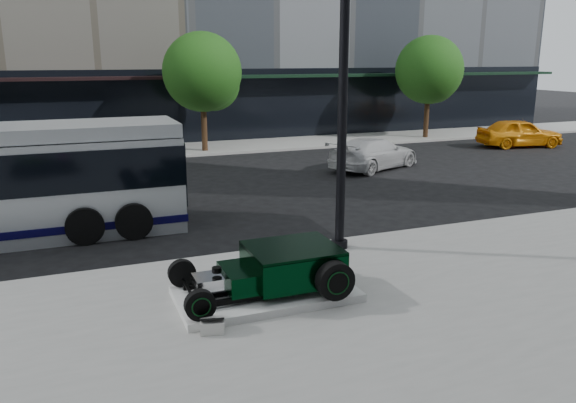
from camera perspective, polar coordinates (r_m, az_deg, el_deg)
name	(u,v)px	position (r m, az deg, el deg)	size (l,w,h in m)	color
ground	(278,225)	(15.85, -0.97, -2.44)	(120.00, 120.00, 0.00)	black
sidewalk_far	(181,150)	(29.06, -10.80, 5.19)	(70.00, 4.00, 0.12)	gray
street_trees	(205,75)	(28.04, -8.44, 12.58)	(29.80, 3.80, 5.70)	black
display_plinth	(266,294)	(10.94, -2.26, -9.33)	(3.40, 1.80, 0.15)	silver
hot_rod	(282,267)	(10.85, -0.62, -6.64)	(3.22, 2.00, 0.81)	black
info_plaque	(212,325)	(9.71, -7.71, -12.34)	(0.46, 0.38, 0.31)	silver
lamppost	(343,108)	(13.04, 5.56, 9.42)	(0.40, 0.40, 7.26)	black
white_sedan	(374,153)	(24.08, 8.74, 4.86)	(1.86, 4.58, 1.33)	silver
yellow_taxi	(520,133)	(32.17, 22.47, 6.46)	(1.75, 4.35, 1.48)	orange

